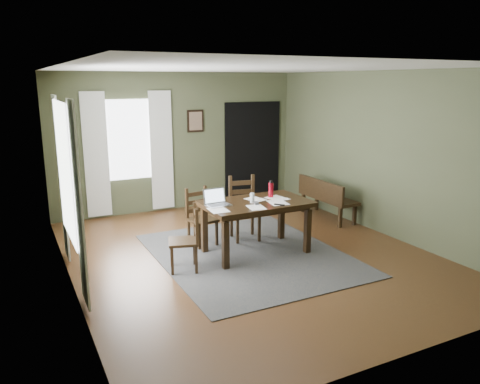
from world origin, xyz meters
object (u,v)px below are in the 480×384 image
dining_table (256,208)px  chair_back_left (201,217)px  laptop (217,201)px  water_bottle (271,190)px  chair_back_right (244,209)px  chair_end (187,239)px  bench (325,195)px

dining_table → chair_back_left: chair_back_left is taller
laptop → water_bottle: size_ratio=1.37×
chair_back_left → chair_back_right: chair_back_right is taller
dining_table → laptop: laptop is taller
chair_end → laptop: bearing=131.4°
dining_table → bench: 2.26m
chair_end → chair_back_right: bearing=139.4°
dining_table → chair_back_right: size_ratio=1.55×
dining_table → chair_end: size_ratio=1.76×
chair_end → chair_back_right: size_ratio=0.88×
chair_back_left → bench: (2.61, 0.27, 0.01)m
dining_table → laptop: size_ratio=4.40×
chair_back_left → bench: 2.63m
chair_end → dining_table: bearing=115.1°
chair_back_left → laptop: size_ratio=2.51×
chair_back_left → laptop: (-0.00, -0.63, 0.41)m
chair_back_left → chair_back_right: size_ratio=0.88×
chair_back_left → water_bottle: size_ratio=3.43×
chair_back_right → water_bottle: (0.18, -0.53, 0.41)m
dining_table → water_bottle: 0.42m
chair_end → bench: bearing=126.9°
dining_table → chair_back_left: (-0.60, 0.72, -0.26)m
bench → water_bottle: size_ratio=5.09×
chair_end → chair_back_left: (0.56, 0.89, 0.00)m
chair_back_left → laptop: laptop is taller
dining_table → chair_back_left: 0.97m
chair_end → chair_back_left: 1.05m
chair_end → laptop: (0.56, 0.26, 0.41)m
bench → water_bottle: bearing=116.9°
dining_table → chair_back_right: bearing=77.2°
chair_back_right → water_bottle: bearing=-60.3°
dining_table → laptop: (-0.60, 0.09, 0.16)m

